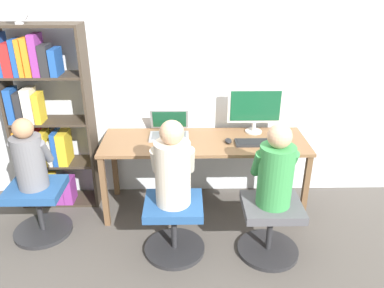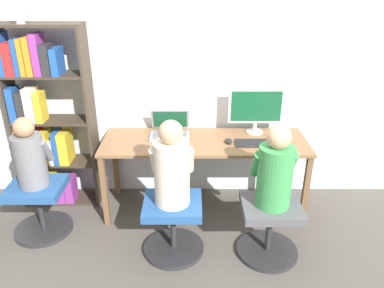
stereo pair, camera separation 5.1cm
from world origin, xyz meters
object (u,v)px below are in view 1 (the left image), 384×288
Objects in this scene: office_chair_right at (174,224)px; bookshelf at (43,124)px; keyboard at (259,143)px; desktop_monitor at (255,108)px; person_at_laptop at (173,168)px; person_at_monitor at (276,170)px; person_near_shelf at (29,157)px; office_chair_left at (270,225)px; desk_clock at (17,11)px; office_chair_side at (39,207)px; laptop at (169,131)px.

office_chair_right is 0.29× the size of bookshelf.
office_chair_right is at bearing -144.04° from keyboard.
desktop_monitor is 0.75× the size of person_at_laptop.
person_at_monitor reaches higher than office_chair_right.
person_near_shelf is at bearing -164.15° from desktop_monitor.
office_chair_left is 0.79m from office_chair_right.
keyboard is 2.33m from desk_clock.
office_chair_side is (-2.00, 0.30, 0.00)m from office_chair_left.
person_near_shelf is at bearing -156.74° from laptop.
office_chair_side is (0.04, -0.50, -0.59)m from bookshelf.
person_at_monitor is (0.85, -0.79, -0.00)m from laptop.
laptop reaches higher than keyboard.
person_at_monitor reaches higher than person_near_shelf.
desktop_monitor reaches higher than person_near_shelf.
office_chair_right is (0.06, -0.77, -0.52)m from laptop.
office_chair_right is (-0.79, 0.03, 0.00)m from office_chair_left.
office_chair_side is 0.83× the size of person_near_shelf.
office_chair_side is at bearing 167.82° from person_at_laptop.
desktop_monitor is at bearing 47.31° from office_chair_right.
office_chair_left is 0.52m from person_at_monitor.
laptop is 0.76m from person_at_laptop.
person_at_monitor is 0.38× the size of bookshelf.
bookshelf reaches higher than office_chair_right.
office_chair_left is 2.27m from bookshelf.
desktop_monitor is 0.36m from keyboard.
office_chair_right is at bearing 177.62° from office_chair_left.
desk_clock is (-1.21, -0.06, 1.09)m from laptop.
keyboard is 0.59m from person_at_monitor.
desktop_monitor is at bearing 3.48° from desk_clock.
person_near_shelf is at bearing -85.64° from bookshelf.
desk_clock is (-1.26, 0.71, 1.61)m from office_chair_right.
person_at_laptop is at bearing -12.18° from office_chair_side.
person_at_laptop is (-0.79, 0.03, 0.01)m from person_at_monitor.
desktop_monitor is at bearing 4.54° from laptop.
office_chair_right is at bearing -85.87° from laptop.
person_at_laptop is at bearing -85.84° from laptop.
person_at_monitor is 2.02m from person_near_shelf.
person_at_monitor is at bearing -2.02° from office_chair_right.
office_chair_side is at bearing 171.51° from office_chair_left.
office_chair_side is 0.49m from person_near_shelf.
desk_clock is (-2.03, 0.15, 1.13)m from keyboard.
keyboard is at bearing 8.24° from person_near_shelf.
desktop_monitor is 1.03× the size of office_chair_side.
laptop is at bearing 94.16° from person_at_laptop.
desktop_monitor is 1.24× the size of keyboard.
person_at_laptop is 1.46m from bookshelf.
bookshelf is at bearing 158.66° from office_chair_left.
person_near_shelf is (-1.97, -0.29, 0.01)m from keyboard.
office_chair_right is 0.83× the size of person_near_shelf.
person_near_shelf is at bearing 171.38° from office_chair_left.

